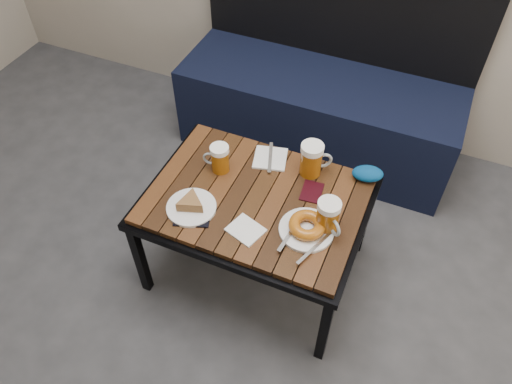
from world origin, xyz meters
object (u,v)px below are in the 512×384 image
at_px(bench, 320,105).
at_px(passport_burgundy, 312,192).
at_px(plate_pie, 191,205).
at_px(passport_navy, 192,217).
at_px(beer_mug_left, 219,158).
at_px(beer_mug_centre, 312,159).
at_px(plate_bagel, 307,227).
at_px(beer_mug_right, 328,216).
at_px(knit_pouch, 368,174).
at_px(cafe_table, 256,204).

xyz_separation_m(bench, passport_burgundy, (0.20, -0.77, 0.20)).
relative_size(plate_pie, passport_navy, 1.44).
relative_size(bench, passport_navy, 10.85).
xyz_separation_m(beer_mug_left, passport_burgundy, (0.38, 0.03, -0.06)).
height_order(beer_mug_centre, passport_navy, beer_mug_centre).
xyz_separation_m(bench, plate_pie, (-0.18, -1.02, 0.22)).
relative_size(plate_pie, plate_bagel, 0.73).
bearing_deg(beer_mug_right, passport_navy, -121.46).
distance_m(passport_navy, passport_burgundy, 0.46).
bearing_deg(beer_mug_right, plate_bagel, -104.73).
xyz_separation_m(beer_mug_left, plate_pie, (-0.01, -0.23, -0.04)).
relative_size(bench, plate_bagel, 5.48).
height_order(beer_mug_left, plate_bagel, beer_mug_left).
height_order(bench, beer_mug_centre, bench).
height_order(beer_mug_left, knit_pouch, beer_mug_left).
bearing_deg(cafe_table, knit_pouch, 35.84).
height_order(beer_mug_left, passport_burgundy, beer_mug_left).
height_order(bench, passport_burgundy, bench).
distance_m(beer_mug_right, passport_burgundy, 0.19).
xyz_separation_m(passport_burgundy, knit_pouch, (0.17, 0.15, 0.02)).
xyz_separation_m(passport_navy, knit_pouch, (0.53, 0.44, 0.02)).
bearing_deg(beer_mug_left, plate_bagel, 150.43).
bearing_deg(cafe_table, bench, 91.08).
relative_size(beer_mug_centre, knit_pouch, 1.17).
bearing_deg(beer_mug_left, passport_navy, 84.44).
bearing_deg(knit_pouch, beer_mug_right, -103.19).
distance_m(beer_mug_centre, passport_navy, 0.51).
xyz_separation_m(cafe_table, beer_mug_left, (-0.19, 0.08, 0.10)).
bearing_deg(beer_mug_centre, passport_navy, -161.21).
bearing_deg(bench, beer_mug_left, -102.25).
bearing_deg(passport_burgundy, passport_navy, -147.08).
bearing_deg(beer_mug_right, passport_burgundy, 167.02).
height_order(bench, plate_pie, bench).
xyz_separation_m(plate_pie, passport_navy, (0.02, -0.04, -0.02)).
xyz_separation_m(beer_mug_left, beer_mug_right, (0.48, -0.12, 0.01)).
relative_size(beer_mug_right, plate_bagel, 0.53).
bearing_deg(beer_mug_centre, passport_burgundy, -99.85).
bearing_deg(bench, plate_pie, -100.03).
xyz_separation_m(cafe_table, passport_navy, (-0.17, -0.18, 0.05)).
distance_m(bench, beer_mug_left, 0.86).
bearing_deg(beer_mug_left, beer_mug_right, 157.43).
relative_size(beer_mug_left, knit_pouch, 0.97).
bearing_deg(bench, knit_pouch, -58.57).
relative_size(beer_mug_right, plate_pie, 0.72).
bearing_deg(knit_pouch, plate_bagel, -111.09).
xyz_separation_m(bench, beer_mug_centre, (0.16, -0.67, 0.27)).
height_order(cafe_table, beer_mug_centre, beer_mug_centre).
bearing_deg(plate_bagel, beer_mug_left, 159.24).
relative_size(plate_pie, knit_pouch, 1.52).
bearing_deg(beer_mug_centre, cafe_table, -157.16).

